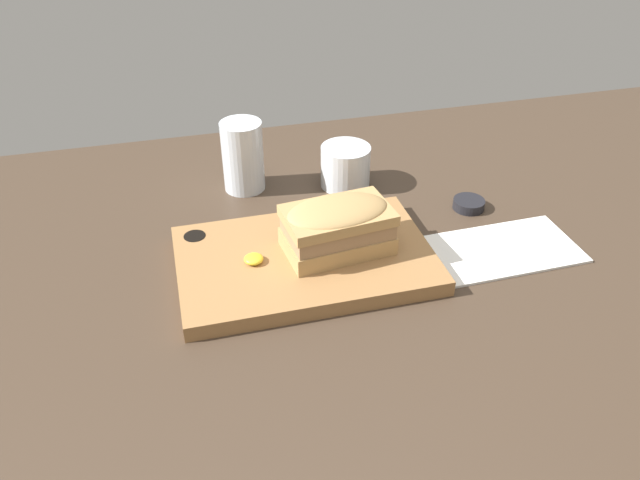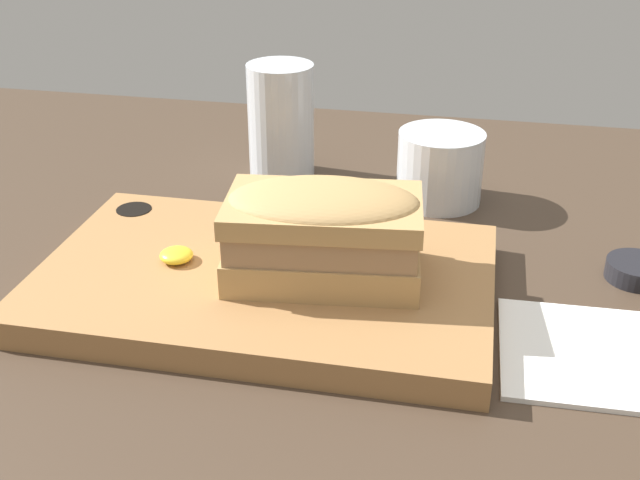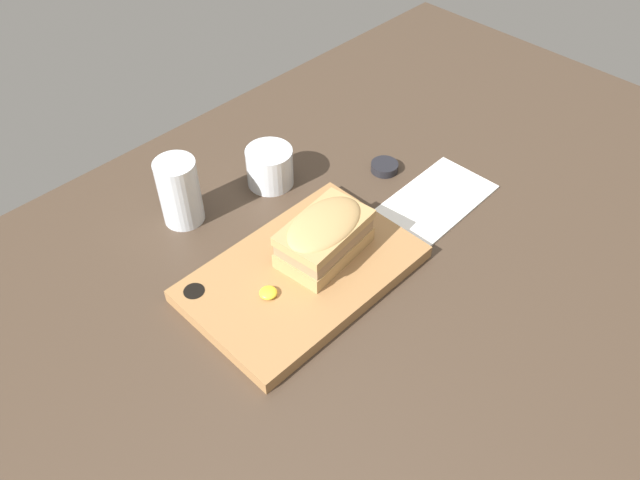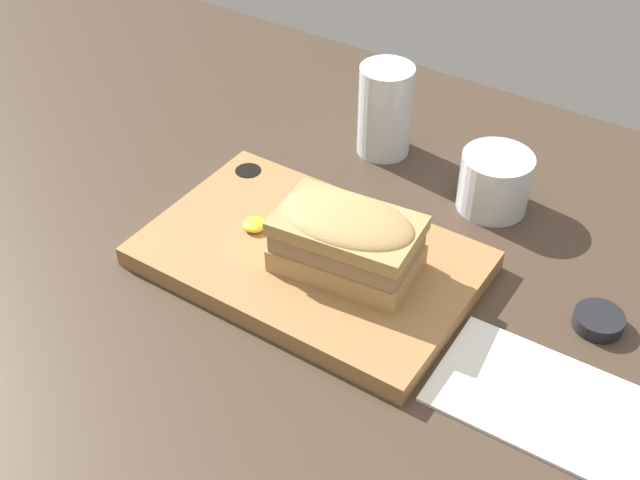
% 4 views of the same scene
% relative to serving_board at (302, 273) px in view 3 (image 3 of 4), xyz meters
% --- Properties ---
extents(dining_table, '(1.74, 0.99, 0.02)m').
position_rel_serving_board_xyz_m(dining_table, '(0.03, -0.03, -0.02)').
color(dining_table, '#423326').
rests_on(dining_table, ground).
extents(serving_board, '(0.35, 0.22, 0.02)m').
position_rel_serving_board_xyz_m(serving_board, '(0.00, 0.00, 0.00)').
color(serving_board, '#9E7042').
rests_on(serving_board, dining_table).
extents(sandwich, '(0.15, 0.10, 0.07)m').
position_rel_serving_board_xyz_m(sandwich, '(0.05, -0.00, 0.05)').
color(sandwich, tan).
rests_on(sandwich, serving_board).
extents(mustard_dollop, '(0.03, 0.03, 0.01)m').
position_rel_serving_board_xyz_m(mustard_dollop, '(-0.07, -0.00, 0.02)').
color(mustard_dollop, yellow).
rests_on(mustard_dollop, serving_board).
extents(water_glass, '(0.07, 0.07, 0.12)m').
position_rel_serving_board_xyz_m(water_glass, '(-0.05, 0.24, 0.04)').
color(water_glass, silver).
rests_on(water_glass, dining_table).
extents(wine_glass, '(0.08, 0.08, 0.07)m').
position_rel_serving_board_xyz_m(wine_glass, '(0.12, 0.21, 0.02)').
color(wine_glass, silver).
rests_on(wine_glass, dining_table).
extents(napkin, '(0.22, 0.13, 0.00)m').
position_rel_serving_board_xyz_m(napkin, '(0.29, -0.04, -0.01)').
color(napkin, white).
rests_on(napkin, dining_table).
extents(condiment_dish, '(0.05, 0.05, 0.02)m').
position_rel_serving_board_xyz_m(condiment_dish, '(0.29, 0.08, -0.00)').
color(condiment_dish, black).
rests_on(condiment_dish, dining_table).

